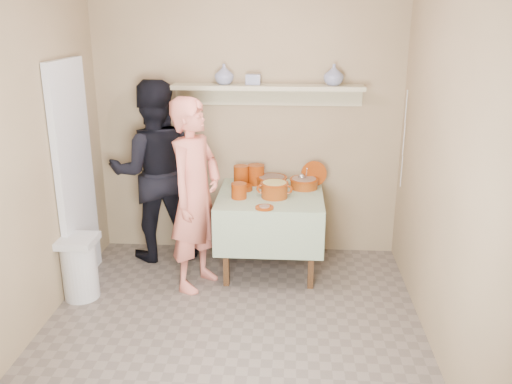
# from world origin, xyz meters

# --- Properties ---
(ground) EXTENTS (3.50, 3.50, 0.00)m
(ground) POSITION_xyz_m (0.00, 0.00, 0.00)
(ground) COLOR #685B52
(ground) RESTS_ON ground
(tile_panel) EXTENTS (0.06, 0.70, 2.00)m
(tile_panel) POSITION_xyz_m (-1.46, 0.95, 1.00)
(tile_panel) COLOR silver
(tile_panel) RESTS_ON ground
(plate_stack_a) EXTENTS (0.15, 0.15, 0.19)m
(plate_stack_a) POSITION_xyz_m (-0.05, 1.52, 0.86)
(plate_stack_a) COLOR maroon
(plate_stack_a) RESTS_ON serving_table
(plate_stack_b) EXTENTS (0.16, 0.16, 0.19)m
(plate_stack_b) POSITION_xyz_m (0.10, 1.57, 0.86)
(plate_stack_b) COLOR maroon
(plate_stack_b) RESTS_ON serving_table
(bowl_stack) EXTENTS (0.14, 0.14, 0.14)m
(bowl_stack) POSITION_xyz_m (-0.03, 1.13, 0.83)
(bowl_stack) COLOR maroon
(bowl_stack) RESTS_ON serving_table
(empty_bowl) EXTENTS (0.16, 0.16, 0.05)m
(empty_bowl) POSITION_xyz_m (-0.01, 1.37, 0.79)
(empty_bowl) COLOR maroon
(empty_bowl) RESTS_ON serving_table
(propped_lid) EXTENTS (0.25, 0.08, 0.25)m
(propped_lid) POSITION_xyz_m (0.66, 1.56, 0.88)
(propped_lid) COLOR maroon
(propped_lid) RESTS_ON serving_table
(vase_right) EXTENTS (0.19, 0.19, 0.19)m
(vase_right) POSITION_xyz_m (0.81, 1.63, 1.82)
(vase_right) COLOR navy
(vase_right) RESTS_ON wall_shelf
(vase_left) EXTENTS (0.20, 0.20, 0.19)m
(vase_left) POSITION_xyz_m (-0.21, 1.63, 1.81)
(vase_left) COLOR navy
(vase_left) RESTS_ON wall_shelf
(ceramic_box) EXTENTS (0.14, 0.11, 0.10)m
(ceramic_box) POSITION_xyz_m (0.07, 1.63, 1.77)
(ceramic_box) COLOR navy
(ceramic_box) RESTS_ON wall_shelf
(person_cook) EXTENTS (0.62, 0.73, 1.71)m
(person_cook) POSITION_xyz_m (-0.39, 0.91, 0.85)
(person_cook) COLOR #D76F5D
(person_cook) RESTS_ON ground
(person_helper) EXTENTS (1.01, 0.88, 1.78)m
(person_helper) POSITION_xyz_m (-0.90, 1.50, 0.89)
(person_helper) COLOR black
(person_helper) RESTS_ON ground
(room_shell) EXTENTS (3.04, 3.54, 2.62)m
(room_shell) POSITION_xyz_m (0.00, 0.00, 1.61)
(room_shell) COLOR #9D8560
(room_shell) RESTS_ON ground
(serving_table) EXTENTS (0.97, 0.97, 0.76)m
(serving_table) POSITION_xyz_m (0.25, 1.28, 0.64)
(serving_table) COLOR #4C2D16
(serving_table) RESTS_ON ground
(cazuela_meat_a) EXTENTS (0.30, 0.30, 0.10)m
(cazuela_meat_a) POSITION_xyz_m (0.25, 1.50, 0.82)
(cazuela_meat_a) COLOR #6C2809
(cazuela_meat_a) RESTS_ON serving_table
(cazuela_meat_b) EXTENTS (0.28, 0.28, 0.10)m
(cazuela_meat_b) POSITION_xyz_m (0.56, 1.47, 0.82)
(cazuela_meat_b) COLOR #6C2809
(cazuela_meat_b) RESTS_ON serving_table
(ladle) EXTENTS (0.08, 0.26, 0.19)m
(ladle) POSITION_xyz_m (0.54, 1.48, 0.87)
(ladle) COLOR silver
(ladle) RESTS_ON cazuela_meat_b
(cazuela_rice) EXTENTS (0.33, 0.25, 0.14)m
(cazuela_rice) POSITION_xyz_m (0.29, 1.18, 0.85)
(cazuela_rice) COLOR #6C2809
(cazuela_rice) RESTS_ON serving_table
(front_plate) EXTENTS (0.16, 0.16, 0.03)m
(front_plate) POSITION_xyz_m (0.21, 0.87, 0.77)
(front_plate) COLOR maroon
(front_plate) RESTS_ON serving_table
(wall_shelf) EXTENTS (1.80, 0.25, 0.21)m
(wall_shelf) POSITION_xyz_m (0.20, 1.65, 1.67)
(wall_shelf) COLOR #B7AF88
(wall_shelf) RESTS_ON room_shell
(trash_bin) EXTENTS (0.32, 0.32, 0.56)m
(trash_bin) POSITION_xyz_m (-1.36, 0.60, 0.28)
(trash_bin) COLOR silver
(trash_bin) RESTS_ON ground
(electrical_cord) EXTENTS (0.01, 0.05, 0.90)m
(electrical_cord) POSITION_xyz_m (1.47, 1.48, 1.25)
(electrical_cord) COLOR silver
(electrical_cord) RESTS_ON wall_shelf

